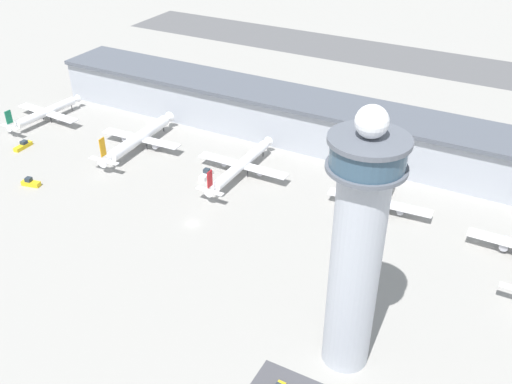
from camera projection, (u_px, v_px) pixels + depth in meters
ground_plane at (192, 224)px, 180.13m from camera, size 1000.00×1000.00×0.00m
terminal_building at (289, 116)px, 227.46m from camera, size 213.11×25.00×18.33m
runway_strip at (379, 54)px, 320.62m from camera, size 319.67×44.00×0.01m
control_tower at (357, 248)px, 117.29m from camera, size 15.74×15.74×63.66m
airplane_gate_alpha at (46, 113)px, 242.85m from camera, size 33.26×37.44×11.50m
airplane_gate_bravo at (139, 138)px, 221.48m from camera, size 34.46×44.55×13.83m
airplane_gate_charlie at (241, 165)px, 203.42m from camera, size 35.13×43.10×12.14m
airplane_gate_delta at (379, 202)px, 183.51m from camera, size 34.21×38.19×12.62m
service_truck_catering at (31, 183)px, 199.43m from camera, size 6.99×3.66×3.04m
service_truck_fuel at (206, 175)px, 204.21m from camera, size 2.76×6.74×3.13m
service_truck_baggage at (23, 146)px, 223.61m from camera, size 2.66×8.13×2.80m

